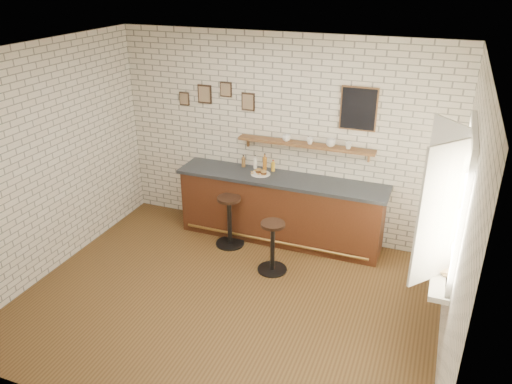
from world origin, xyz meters
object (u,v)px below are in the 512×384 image
sandwich_plate (261,174)px  bitters_bottle_brown (243,162)px  bar_stool_left (229,219)px  book_upper (440,267)px  shelf_cup_d (348,146)px  book_lower (440,270)px  bar_counter (280,209)px  bitters_bottle_white (255,163)px  bitters_bottle_amber (265,163)px  condiment_bottle_yellow (273,166)px  bar_stool_right (273,245)px  ciabatta_sandwich (261,171)px  shelf_cup_c (331,143)px  shelf_cup_b (310,141)px  shelf_cup_a (286,138)px

sandwich_plate → bitters_bottle_brown: bearing=151.7°
bar_stool_left → book_upper: 3.15m
shelf_cup_d → sandwich_plate: bearing=-168.3°
book_lower → book_upper: bearing=71.7°
bar_counter → bitters_bottle_white: bitters_bottle_white is taller
bitters_bottle_amber → condiment_bottle_yellow: (0.13, -0.00, -0.03)m
bar_stool_right → book_lower: size_ratio=3.09×
ciabatta_sandwich → shelf_cup_c: bearing=11.4°
bar_counter → bitters_bottle_brown: (-0.67, 0.20, 0.58)m
shelf_cup_d → book_upper: shelf_cup_d is taller
shelf_cup_b → book_upper: size_ratio=0.39×
bar_counter → ciabatta_sandwich: size_ratio=14.10×
condiment_bottle_yellow → shelf_cup_b: bearing=0.6°
shelf_cup_d → shelf_cup_a: bearing=-177.3°
ciabatta_sandwich → bitters_bottle_brown: 0.40m
bar_stool_right → condiment_bottle_yellow: bearing=109.5°
bitters_bottle_white → book_lower: bitters_bottle_white is taller
bar_stool_left → shelf_cup_c: size_ratio=5.69×
bar_counter → book_upper: 2.77m
shelf_cup_c → shelf_cup_d: shelf_cup_c is taller
bitters_bottle_white → shelf_cup_c: shelf_cup_c is taller
bar_stool_left → shelf_cup_b: size_ratio=8.10×
bar_counter → book_lower: 2.79m
bar_stool_right → shelf_cup_c: size_ratio=5.38×
bar_counter → bitters_bottle_brown: bearing=163.7°
bar_counter → shelf_cup_b: size_ratio=32.48×
shelf_cup_b → shelf_cup_d: size_ratio=0.97×
condiment_bottle_yellow → bar_stool_right: size_ratio=0.24×
bar_stool_right → shelf_cup_d: size_ratio=7.45×
bar_counter → ciabatta_sandwich: ciabatta_sandwich is taller
bitters_bottle_amber → book_upper: (2.58, -1.74, -0.15)m
book_upper → bitters_bottle_brown: bearing=148.0°
condiment_bottle_yellow → bar_stool_left: condiment_bottle_yellow is taller
bitters_bottle_white → condiment_bottle_yellow: bitters_bottle_white is taller
shelf_cup_a → bitters_bottle_brown: bearing=175.2°
condiment_bottle_yellow → book_lower: bearing=-35.9°
ciabatta_sandwich → condiment_bottle_yellow: condiment_bottle_yellow is taller
shelf_cup_a → shelf_cup_c: bearing=-5.3°
bar_counter → shelf_cup_d: 1.39m
shelf_cup_d → book_upper: bearing=-49.3°
bitters_bottle_white → condiment_bottle_yellow: (0.28, 0.00, -0.01)m
ciabatta_sandwich → bar_counter: bearing=-1.4°
ciabatta_sandwich → shelf_cup_b: size_ratio=2.30×
bitters_bottle_white → bitters_bottle_amber: (0.15, 0.00, 0.02)m
ciabatta_sandwich → book_upper: (2.57, -1.55, -0.09)m
bitters_bottle_amber → bar_stool_right: bearing=-64.4°
shelf_cup_b → shelf_cup_c: bearing=-61.5°
shelf_cup_c → book_upper: 2.45m
bitters_bottle_white → shelf_cup_a: bearing=0.7°
book_upper → condiment_bottle_yellow: bearing=143.4°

